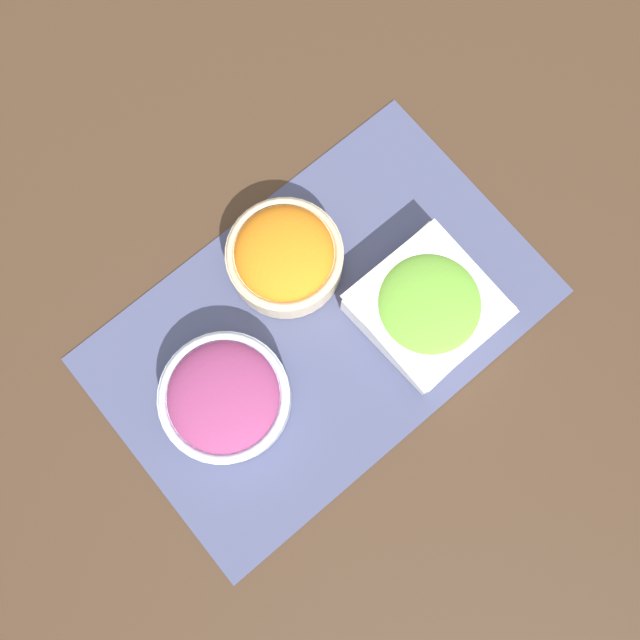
{
  "coord_description": "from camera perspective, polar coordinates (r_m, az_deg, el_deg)",
  "views": [
    {
      "loc": [
        -0.1,
        -0.11,
        0.8
      ],
      "look_at": [
        0.0,
        0.0,
        0.03
      ],
      "focal_mm": 35.0,
      "sensor_mm": 36.0,
      "label": 1
    }
  ],
  "objects": [
    {
      "name": "ground_plane",
      "position": [
        0.82,
        -0.0,
        -0.45
      ],
      "size": [
        3.0,
        3.0,
        0.0
      ],
      "primitive_type": "plane",
      "color": "#422D1E"
    },
    {
      "name": "placemat",
      "position": [
        0.82,
        -0.0,
        -0.43
      ],
      "size": [
        0.57,
        0.36,
        0.0
      ],
      "color": "#474C70",
      "rests_on": "ground_plane"
    },
    {
      "name": "lettuce_bowl",
      "position": [
        0.8,
        9.76,
        1.19
      ],
      "size": [
        0.16,
        0.16,
        0.07
      ],
      "color": "white",
      "rests_on": "placemat"
    },
    {
      "name": "onion_bowl",
      "position": [
        0.78,
        -8.6,
        -7.11
      ],
      "size": [
        0.16,
        0.16,
        0.07
      ],
      "color": "silver",
      "rests_on": "placemat"
    },
    {
      "name": "carrot_bowl",
      "position": [
        0.8,
        -3.24,
        5.85
      ],
      "size": [
        0.15,
        0.15,
        0.07
      ],
      "color": "beige",
      "rests_on": "placemat"
    }
  ]
}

